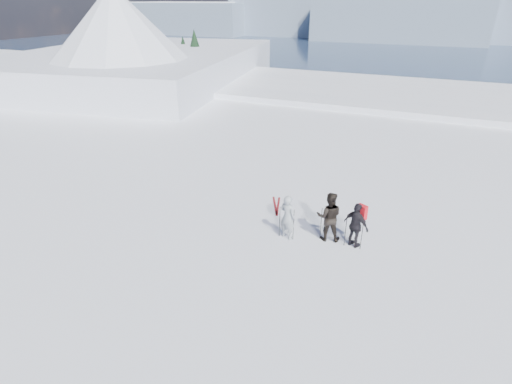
# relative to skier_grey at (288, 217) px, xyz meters

# --- Properties ---
(lake_basin) EXTENTS (820.00, 820.00, 71.62)m
(lake_basin) POSITION_rel_skier_grey_xyz_m (0.68, 27.49, -7.39)
(lake_basin) COLOR white
(lake_basin) RESTS_ON ground
(far_mountain_range) EXTENTS (770.00, 110.00, 53.00)m
(far_mountain_range) POSITION_rel_skier_grey_xyz_m (30.28, 452.27, -8.08)
(far_mountain_range) COLOR slate
(far_mountain_range) RESTS_ON ground
(near_ridge) EXTENTS (31.37, 35.68, 25.62)m
(near_ridge) POSITION_rel_skier_grey_xyz_m (-25.88, 26.83, -4.37)
(near_ridge) COLOR white
(near_ridge) RESTS_ON ground
(skier_grey) EXTENTS (0.75, 0.60, 1.78)m
(skier_grey) POSITION_rel_skier_grey_xyz_m (0.00, 0.00, 0.00)
(skier_grey) COLOR #8E959B
(skier_grey) RESTS_ON ground
(skier_dark) EXTENTS (1.09, 0.94, 1.94)m
(skier_dark) POSITION_rel_skier_grey_xyz_m (1.44, 0.52, 0.08)
(skier_dark) COLOR black
(skier_dark) RESTS_ON ground
(skier_pack) EXTENTS (1.11, 0.83, 1.75)m
(skier_pack) POSITION_rel_skier_grey_xyz_m (2.46, 0.44, -0.01)
(skier_pack) COLOR black
(skier_pack) RESTS_ON ground
(backpack) EXTENTS (0.43, 0.35, 0.53)m
(backpack) POSITION_rel_skier_grey_xyz_m (2.57, 0.66, 1.13)
(backpack) COLOR red
(backpack) RESTS_ON skier_pack
(ski_poles) EXTENTS (3.04, 0.51, 1.32)m
(ski_poles) POSITION_rel_skier_grey_xyz_m (1.25, 0.23, -0.27)
(ski_poles) COLOR black
(ski_poles) RESTS_ON ground
(skis_loose) EXTENTS (0.85, 1.65, 0.03)m
(skis_loose) POSITION_rel_skier_grey_xyz_m (-1.27, 2.21, -0.87)
(skis_loose) COLOR black
(skis_loose) RESTS_ON ground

